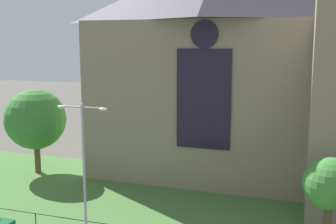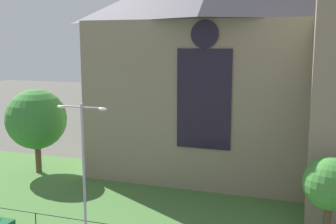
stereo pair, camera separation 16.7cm
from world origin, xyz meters
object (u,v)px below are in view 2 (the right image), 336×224
(tree_left_far, at_px, (36,119))
(streetlamp_near, at_px, (83,155))
(church_building, at_px, (227,64))
(tree_right_near, at_px, (330,184))

(tree_left_far, distance_m, streetlamp_near, 15.09)
(church_building, height_order, tree_left_far, church_building)
(church_building, xyz_separation_m, streetlamp_near, (-5.83, -15.68, -4.84))
(church_building, relative_size, streetlamp_near, 3.03)
(tree_left_far, relative_size, tree_right_near, 1.45)
(tree_right_near, bearing_deg, church_building, 125.94)
(church_building, bearing_deg, streetlamp_near, -110.41)
(tree_left_far, height_order, streetlamp_near, streetlamp_near)
(streetlamp_near, bearing_deg, tree_left_far, 136.28)
(tree_right_near, height_order, streetlamp_near, streetlamp_near)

